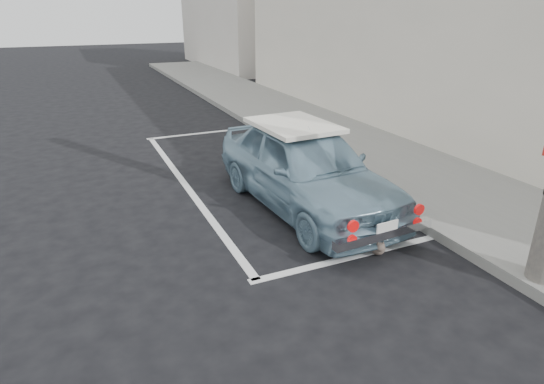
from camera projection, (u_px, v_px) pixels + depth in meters
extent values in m
plane|color=black|center=(303.00, 247.00, 6.24)|extent=(80.00, 80.00, 0.00)
cube|color=slate|center=(398.00, 168.00, 9.12)|extent=(2.80, 40.00, 0.15)
cube|color=black|center=(399.00, 82.00, 10.86)|extent=(0.10, 16.00, 2.40)
cube|color=silver|center=(354.00, 256.00, 6.01)|extent=(3.00, 0.12, 0.01)
cube|color=silver|center=(205.00, 133.00, 11.93)|extent=(3.00, 0.12, 0.01)
cube|color=silver|center=(185.00, 185.00, 8.44)|extent=(0.12, 7.00, 0.01)
imported|color=#7396AB|center=(305.00, 167.00, 7.28)|extent=(1.84, 4.08, 1.36)
cube|color=white|center=(294.00, 125.00, 7.38)|extent=(1.21, 1.58, 0.07)
cube|color=silver|center=(384.00, 234.00, 5.79)|extent=(1.53, 0.21, 0.12)
cube|color=white|center=(387.00, 228.00, 5.72)|extent=(0.33, 0.04, 0.17)
cylinder|color=red|center=(353.00, 226.00, 5.45)|extent=(0.15, 0.05, 0.15)
cylinder|color=red|center=(419.00, 209.00, 5.91)|extent=(0.15, 0.05, 0.15)
cylinder|color=red|center=(352.00, 240.00, 5.52)|extent=(0.12, 0.05, 0.12)
cylinder|color=red|center=(418.00, 222.00, 5.97)|extent=(0.12, 0.05, 0.12)
ellipsoid|color=#756959|center=(377.00, 246.00, 6.06)|extent=(0.32, 0.38, 0.20)
sphere|color=#756959|center=(380.00, 247.00, 5.90)|extent=(0.13, 0.13, 0.13)
cone|color=#756959|center=(378.00, 242.00, 5.88)|extent=(0.04, 0.04, 0.05)
cone|color=#756959|center=(383.00, 242.00, 5.88)|extent=(0.04, 0.04, 0.05)
cylinder|color=#756959|center=(378.00, 244.00, 6.24)|extent=(0.03, 0.21, 0.03)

